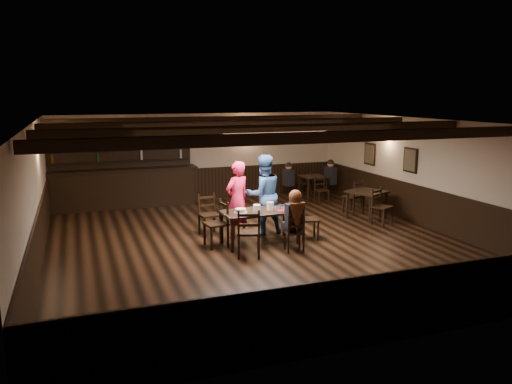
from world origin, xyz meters
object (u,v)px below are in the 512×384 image
object	(u,v)px
dining_table	(260,214)
bar_counter	(121,183)
chair_near_left	(249,229)
cake	(241,211)
woman_pink	(237,200)
man_blue	(263,195)
chair_near_right	(295,230)

from	to	relation	value
dining_table	bar_counter	world-z (taller)	bar_counter
chair_near_left	cake	world-z (taller)	chair_near_left
bar_counter	chair_near_left	bearing A→B (deg)	-70.89
woman_pink	bar_counter	bearing A→B (deg)	-86.00
chair_near_left	man_blue	size ratio (longest dim) A/B	0.54
chair_near_left	woman_pink	distance (m)	1.58
dining_table	chair_near_right	distance (m)	0.98
chair_near_left	bar_counter	world-z (taller)	bar_counter
woman_pink	cake	distance (m)	0.72
chair_near_left	dining_table	bearing A→B (deg)	56.46
man_blue	cake	size ratio (longest dim) A/B	6.62
dining_table	woman_pink	world-z (taller)	woman_pink
chair_near_right	woman_pink	distance (m)	1.76
bar_counter	cake	bearing A→B (deg)	-66.93
man_blue	woman_pink	bearing A→B (deg)	2.96
chair_near_right	cake	size ratio (longest dim) A/B	2.88
cake	man_blue	bearing A→B (deg)	42.97
chair_near_right	woman_pink	world-z (taller)	woman_pink
chair_near_left	chair_near_right	size ratio (longest dim) A/B	1.23
woman_pink	chair_near_right	bearing A→B (deg)	93.10
dining_table	man_blue	bearing A→B (deg)	63.97
dining_table	bar_counter	bearing A→B (deg)	117.42
dining_table	chair_near_right	bearing A→B (deg)	-59.91
woman_pink	bar_counter	xyz separation A→B (m)	(-2.23, 4.18, -0.17)
dining_table	woman_pink	distance (m)	0.79
dining_table	cake	size ratio (longest dim) A/B	5.94
cake	woman_pink	bearing A→B (deg)	77.93
man_blue	cake	xyz separation A→B (m)	(-0.82, -0.76, -0.16)
chair_near_left	man_blue	world-z (taller)	man_blue
dining_table	woman_pink	size ratio (longest dim) A/B	0.95
man_blue	chair_near_left	bearing A→B (deg)	57.43
dining_table	man_blue	world-z (taller)	man_blue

